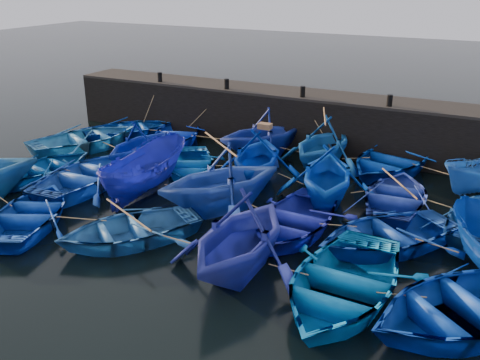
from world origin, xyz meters
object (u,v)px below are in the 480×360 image
at_px(boat_8, 189,164).
at_px(boat_13, 45,168).
at_px(boat_0, 130,129).
at_px(wooden_crate, 265,126).

height_order(boat_8, boat_13, boat_13).
bearing_deg(boat_13, boat_0, -74.55).
distance_m(boat_0, boat_8, 6.41).
distance_m(boat_0, wooden_crate, 9.45).
bearing_deg(boat_8, boat_0, 121.42).
bearing_deg(boat_8, boat_13, -178.13).
xyz_separation_m(boat_8, boat_13, (-5.12, -3.08, 0.00)).
relative_size(boat_13, wooden_crate, 8.41).
relative_size(boat_8, wooden_crate, 8.37).
bearing_deg(boat_13, wooden_crate, -145.85).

